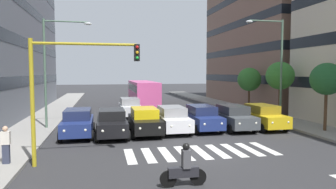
# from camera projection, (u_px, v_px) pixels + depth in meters

# --- Properties ---
(ground_plane) EXTENTS (180.00, 180.00, 0.00)m
(ground_plane) POSITION_uv_depth(u_px,v_px,m) (201.00, 152.00, 15.51)
(ground_plane) COLOR #2D2D30
(building_left_block_0) EXTENTS (12.00, 20.56, 19.88)m
(building_left_block_0) POSITION_uv_depth(u_px,v_px,m) (277.00, 27.00, 39.14)
(building_left_block_0) COLOR #846656
(building_left_block_0) RESTS_ON ground_plane
(crosswalk_markings) EXTENTS (7.65, 2.80, 0.01)m
(crosswalk_markings) POSITION_uv_depth(u_px,v_px,m) (201.00, 152.00, 15.51)
(crosswalk_markings) COLOR silver
(crosswalk_markings) RESTS_ON ground_plane
(car_0) EXTENTS (2.02, 4.44, 1.72)m
(car_0) POSITION_uv_depth(u_px,v_px,m) (263.00, 116.00, 21.99)
(car_0) COLOR gold
(car_0) RESTS_ON ground_plane
(car_1) EXTENTS (2.02, 4.44, 1.72)m
(car_1) POSITION_uv_depth(u_px,v_px,m) (233.00, 117.00, 21.61)
(car_1) COLOR #474C51
(car_1) RESTS_ON ground_plane
(car_2) EXTENTS (2.02, 4.44, 1.72)m
(car_2) POSITION_uv_depth(u_px,v_px,m) (202.00, 118.00, 21.41)
(car_2) COLOR navy
(car_2) RESTS_ON ground_plane
(car_3) EXTENTS (2.02, 4.44, 1.72)m
(car_3) POSITION_uv_depth(u_px,v_px,m) (172.00, 119.00, 20.70)
(car_3) COLOR silver
(car_3) RESTS_ON ground_plane
(car_4) EXTENTS (2.02, 4.44, 1.72)m
(car_4) POSITION_uv_depth(u_px,v_px,m) (145.00, 121.00, 19.97)
(car_4) COLOR black
(car_4) RESTS_ON ground_plane
(car_5) EXTENTS (2.02, 4.44, 1.72)m
(car_5) POSITION_uv_depth(u_px,v_px,m) (112.00, 123.00, 19.20)
(car_5) COLOR black
(car_5) RESTS_ON ground_plane
(car_6) EXTENTS (2.02, 4.44, 1.72)m
(car_6) POSITION_uv_depth(u_px,v_px,m) (78.00, 123.00, 19.24)
(car_6) COLOR navy
(car_6) RESTS_ON ground_plane
(car_row2_0) EXTENTS (2.02, 4.44, 1.72)m
(car_row2_0) POSITION_uv_depth(u_px,v_px,m) (130.00, 107.00, 27.73)
(car_row2_0) COLOR silver
(car_row2_0) RESTS_ON ground_plane
(bus_behind_traffic) EXTENTS (2.78, 10.50, 3.00)m
(bus_behind_traffic) POSITION_uv_depth(u_px,v_px,m) (143.00, 91.00, 35.65)
(bus_behind_traffic) COLOR #DB5193
(bus_behind_traffic) RESTS_ON ground_plane
(motorcycle_with_rider) EXTENTS (1.70, 0.36, 1.57)m
(motorcycle_with_rider) POSITION_uv_depth(u_px,v_px,m) (184.00, 169.00, 10.81)
(motorcycle_with_rider) COLOR black
(motorcycle_with_rider) RESTS_ON ground_plane
(traffic_light_gantry) EXTENTS (4.69, 0.36, 5.50)m
(traffic_light_gantry) POSITION_uv_depth(u_px,v_px,m) (65.00, 80.00, 13.15)
(traffic_light_gantry) COLOR #AD991E
(traffic_light_gantry) RESTS_ON ground_plane
(street_lamp_left) EXTENTS (3.14, 0.28, 7.97)m
(street_lamp_left) POSITION_uv_depth(u_px,v_px,m) (276.00, 60.00, 23.51)
(street_lamp_left) COLOR #4C6B56
(street_lamp_left) RESTS_ON sidewalk_left
(street_lamp_right) EXTENTS (3.34, 0.28, 7.64)m
(street_lamp_right) POSITION_uv_depth(u_px,v_px,m) (53.00, 61.00, 21.36)
(street_lamp_right) COLOR #4C6B56
(street_lamp_right) RESTS_ON sidewalk_right
(street_tree_0) EXTENTS (2.15, 2.15, 4.55)m
(street_tree_0) POSITION_uv_depth(u_px,v_px,m) (327.00, 79.00, 20.24)
(street_tree_0) COLOR #513823
(street_tree_0) RESTS_ON sidewalk_left
(street_tree_1) EXTENTS (2.35, 2.35, 4.81)m
(street_tree_1) POSITION_uv_depth(u_px,v_px,m) (280.00, 76.00, 25.56)
(street_tree_1) COLOR #513823
(street_tree_1) RESTS_ON sidewalk_left
(street_tree_2) EXTENTS (2.39, 2.39, 4.39)m
(street_tree_2) POSITION_uv_depth(u_px,v_px,m) (249.00, 80.00, 30.95)
(street_tree_2) COLOR #513823
(street_tree_2) RESTS_ON sidewalk_left
(pedestrian_waiting) EXTENTS (0.36, 0.24, 1.63)m
(pedestrian_waiting) POSITION_uv_depth(u_px,v_px,m) (6.00, 144.00, 12.99)
(pedestrian_waiting) COLOR #2D3347
(pedestrian_waiting) RESTS_ON sidewalk_right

